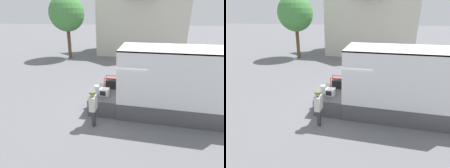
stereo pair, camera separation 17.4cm
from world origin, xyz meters
TOP-DOWN VIEW (x-y plane):
  - ground_plane at (0.00, 0.00)m, footprint 160.00×160.00m
  - box_truck at (4.12, 0.00)m, footprint 6.90×2.40m
  - tailgate_deck at (-0.68, 0.00)m, footprint 1.37×2.28m
  - microwave at (-0.72, -0.36)m, footprint 0.44×0.41m
  - portable_generator at (-0.56, 0.62)m, footprint 0.73×0.48m
  - orange_bucket at (-1.19, -0.08)m, footprint 0.27×0.27m
  - worker_person at (-0.85, -1.81)m, footprint 0.29×0.44m
  - house_backdrop at (0.21, 14.73)m, footprint 10.16×6.80m
  - street_tree at (-7.26, 10.08)m, footprint 3.61×3.61m

SIDE VIEW (x-z plane):
  - ground_plane at x=0.00m, z-range 0.00..0.00m
  - tailgate_deck at x=-0.68m, z-range 0.00..0.80m
  - microwave at x=-0.72m, z-range 0.80..1.14m
  - orange_bucket at x=-1.19m, z-range 0.80..1.15m
  - worker_person at x=-0.85m, z-range 0.18..1.79m
  - box_truck at x=4.12m, z-range -0.59..2.58m
  - portable_generator at x=-0.56m, z-range 0.73..1.35m
  - house_backdrop at x=0.21m, z-range 0.08..8.76m
  - street_tree at x=-7.26m, z-range 1.39..7.82m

